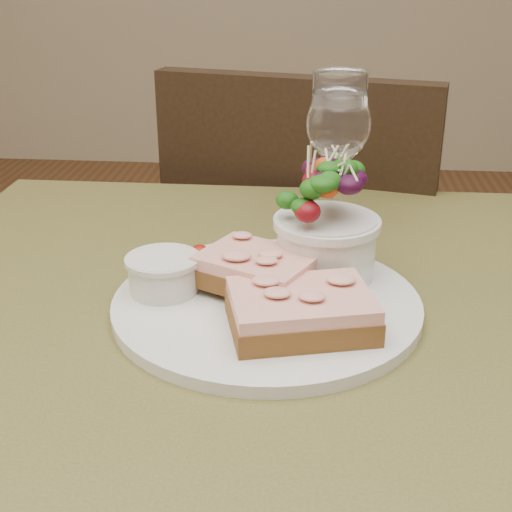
# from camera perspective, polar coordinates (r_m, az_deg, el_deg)

# --- Properties ---
(cafe_table) EXTENTS (0.80, 0.80, 0.75)m
(cafe_table) POSITION_cam_1_polar(r_m,az_deg,el_deg) (0.72, 0.69, -12.49)
(cafe_table) COLOR #47441E
(cafe_table) RESTS_ON ground
(chair_far) EXTENTS (0.50, 0.50, 0.90)m
(chair_far) POSITION_cam_1_polar(r_m,az_deg,el_deg) (1.42, 4.44, -9.50)
(chair_far) COLOR black
(chair_far) RESTS_ON ground
(dinner_plate) EXTENTS (0.29, 0.29, 0.01)m
(dinner_plate) POSITION_cam_1_polar(r_m,az_deg,el_deg) (0.68, 0.85, -3.87)
(dinner_plate) COLOR silver
(dinner_plate) RESTS_ON cafe_table
(sandwich_front) EXTENTS (0.14, 0.12, 0.03)m
(sandwich_front) POSITION_cam_1_polar(r_m,az_deg,el_deg) (0.63, 3.62, -4.39)
(sandwich_front) COLOR #492913
(sandwich_front) RESTS_ON dinner_plate
(sandwich_back) EXTENTS (0.13, 0.12, 0.03)m
(sandwich_back) POSITION_cam_1_polar(r_m,az_deg,el_deg) (0.69, 0.08, -1.10)
(sandwich_back) COLOR #492913
(sandwich_back) RESTS_ON dinner_plate
(ramekin) EXTENTS (0.07, 0.07, 0.04)m
(ramekin) POSITION_cam_1_polar(r_m,az_deg,el_deg) (0.69, -7.42, -1.30)
(ramekin) COLOR silver
(ramekin) RESTS_ON dinner_plate
(salad_bowl) EXTENTS (0.10, 0.10, 0.13)m
(salad_bowl) POSITION_cam_1_polar(r_m,az_deg,el_deg) (0.71, 5.71, 2.90)
(salad_bowl) COLOR silver
(salad_bowl) RESTS_ON dinner_plate
(garnish) EXTENTS (0.05, 0.04, 0.02)m
(garnish) POSITION_cam_1_polar(r_m,az_deg,el_deg) (0.76, -3.73, 0.05)
(garnish) COLOR #113A0A
(garnish) RESTS_ON dinner_plate
(wine_glass) EXTENTS (0.08, 0.08, 0.18)m
(wine_glass) POSITION_cam_1_polar(r_m,az_deg,el_deg) (0.85, 6.60, 10.11)
(wine_glass) COLOR white
(wine_glass) RESTS_ON cafe_table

